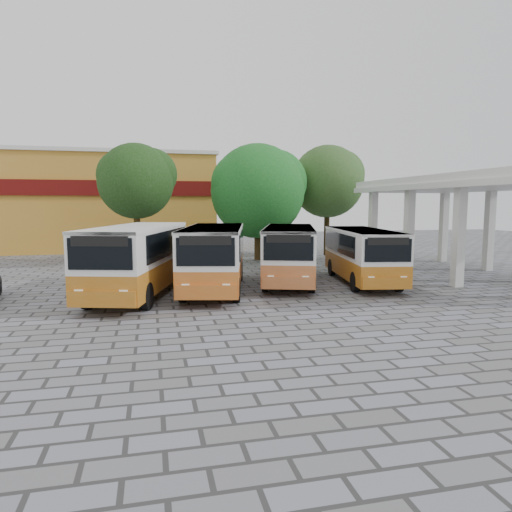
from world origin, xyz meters
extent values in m
plane|color=#5E5E5E|center=(0.00, 0.00, 0.00)|extent=(90.00, 90.00, 0.00)
cube|color=silver|center=(7.85, 10.50, 2.50)|extent=(0.45, 0.45, 5.00)
cube|color=silver|center=(13.15, 10.50, 2.50)|extent=(0.45, 0.45, 5.00)
cube|color=silver|center=(10.50, 4.00, 5.20)|extent=(6.60, 15.60, 0.40)
cube|color=silver|center=(10.50, 4.00, 4.85)|extent=(6.80, 15.80, 0.30)
cube|color=#BD8329|center=(-11.00, 26.00, 4.00)|extent=(20.00, 10.00, 8.00)
cube|color=#590C0A|center=(-11.00, 20.90, 5.20)|extent=(20.00, 0.20, 1.20)
cube|color=silver|center=(-11.00, 26.00, 8.15)|extent=(20.40, 10.40, 0.30)
cube|color=#B26817|center=(-6.97, 3.06, 0.94)|extent=(4.62, 8.65, 1.09)
cube|color=white|center=(-6.97, 3.06, 2.24)|extent=(4.62, 8.65, 1.52)
cube|color=white|center=(-6.97, 3.06, 2.94)|extent=(4.67, 8.66, 0.12)
cube|color=black|center=(-8.24, 3.06, 2.26)|extent=(1.89, 6.60, 1.09)
cube|color=black|center=(-5.71, 3.06, 2.26)|extent=(1.89, 6.60, 1.09)
cube|color=black|center=(-6.97, -1.10, 2.26)|extent=(2.16, 0.65, 1.09)
cube|color=black|center=(-6.97, -1.10, 2.69)|extent=(1.91, 0.59, 0.35)
cylinder|color=black|center=(-8.09, 0.37, 0.52)|extent=(0.29, 1.04, 1.04)
cylinder|color=black|center=(-5.86, 0.37, 0.52)|extent=(0.29, 1.04, 1.04)
cylinder|color=black|center=(-8.09, 5.75, 0.52)|extent=(0.29, 1.04, 1.04)
cylinder|color=black|center=(-5.86, 5.75, 0.52)|extent=(0.29, 1.04, 1.04)
cube|color=#C3611E|center=(-3.59, 3.52, 0.91)|extent=(4.07, 8.36, 1.05)
cube|color=white|center=(-3.59, 3.52, 2.17)|extent=(4.07, 8.36, 1.48)
cube|color=white|center=(-3.59, 3.52, 2.85)|extent=(4.12, 8.37, 0.12)
cube|color=black|center=(-4.82, 3.52, 2.19)|extent=(1.46, 6.49, 1.05)
cube|color=black|center=(-2.37, 3.52, 2.19)|extent=(1.46, 6.49, 1.05)
cube|color=black|center=(-3.59, -0.52, 2.19)|extent=(2.12, 0.51, 1.05)
cube|color=black|center=(-3.59, -0.52, 2.61)|extent=(1.88, 0.47, 0.34)
cylinder|color=black|center=(-4.68, 0.91, 0.50)|extent=(0.28, 1.00, 1.00)
cylinder|color=black|center=(-2.51, 0.91, 0.50)|extent=(0.28, 1.00, 1.00)
cylinder|color=black|center=(-4.68, 6.13, 0.50)|extent=(0.28, 1.00, 1.00)
cylinder|color=black|center=(-2.51, 6.13, 0.50)|extent=(0.28, 1.00, 1.00)
cube|color=#B8632F|center=(0.33, 4.68, 0.87)|extent=(4.55, 8.07, 1.01)
cube|color=white|center=(0.33, 4.68, 2.09)|extent=(4.55, 8.07, 1.42)
cube|color=white|center=(0.33, 4.68, 2.74)|extent=(4.60, 8.08, 0.12)
cube|color=black|center=(-0.85, 4.68, 2.11)|extent=(1.98, 6.09, 1.01)
cube|color=black|center=(1.51, 4.68, 2.11)|extent=(1.98, 6.09, 1.01)
cube|color=black|center=(0.33, 0.80, 2.11)|extent=(1.99, 0.68, 1.01)
cube|color=black|center=(0.33, 0.80, 2.51)|extent=(1.77, 0.61, 0.33)
cylinder|color=black|center=(-0.72, 2.17, 0.48)|extent=(0.27, 0.97, 0.97)
cylinder|color=black|center=(1.37, 2.17, 0.48)|extent=(0.27, 0.97, 0.97)
cylinder|color=black|center=(-0.72, 7.19, 0.48)|extent=(0.27, 0.97, 0.97)
cylinder|color=black|center=(1.37, 7.19, 0.48)|extent=(0.27, 0.97, 0.97)
cube|color=#B26515|center=(3.88, 3.81, 0.83)|extent=(3.45, 7.65, 0.97)
cube|color=white|center=(3.88, 3.81, 2.00)|extent=(3.45, 7.65, 1.36)
cube|color=white|center=(3.88, 3.81, 2.62)|extent=(3.49, 7.66, 0.11)
cube|color=black|center=(2.75, 3.81, 2.01)|extent=(1.09, 6.01, 0.97)
cube|color=black|center=(5.01, 3.81, 2.01)|extent=(1.09, 6.01, 0.97)
cube|color=black|center=(3.88, 0.10, 2.01)|extent=(1.96, 0.39, 0.97)
cube|color=black|center=(3.88, 0.10, 2.40)|extent=(1.74, 0.36, 0.31)
cylinder|color=black|center=(2.88, 1.41, 0.46)|extent=(0.26, 0.92, 0.92)
cylinder|color=black|center=(4.87, 1.41, 0.46)|extent=(0.26, 0.92, 0.92)
cylinder|color=black|center=(2.88, 6.21, 0.46)|extent=(0.26, 0.92, 0.92)
cylinder|color=black|center=(4.87, 6.21, 0.46)|extent=(0.26, 0.92, 0.92)
cylinder|color=#4B3413|center=(-7.27, 13.35, 1.88)|extent=(0.41, 0.41, 3.76)
sphere|color=#15380C|center=(-7.27, 13.35, 5.39)|extent=(4.81, 4.81, 4.81)
sphere|color=#15380C|center=(-6.31, 13.65, 5.87)|extent=(3.36, 3.36, 3.36)
sphere|color=#15380C|center=(-8.11, 13.15, 5.75)|extent=(3.12, 3.12, 3.12)
cylinder|color=#3D2C14|center=(0.90, 14.16, 1.86)|extent=(0.44, 0.44, 3.71)
sphere|color=#135D19|center=(0.90, 14.16, 4.83)|extent=(6.55, 6.55, 6.55)
sphere|color=#135D19|center=(2.21, 14.46, 5.48)|extent=(4.59, 4.59, 4.59)
sphere|color=#135D19|center=(-0.25, 13.96, 5.32)|extent=(4.26, 4.26, 4.26)
cylinder|color=black|center=(6.81, 15.99, 2.00)|extent=(0.42, 0.42, 4.01)
sphere|color=#294C1B|center=(6.81, 15.99, 5.65)|extent=(5.49, 5.49, 5.49)
sphere|color=#294C1B|center=(7.91, 16.29, 6.20)|extent=(3.85, 3.85, 3.85)
sphere|color=#294C1B|center=(5.85, 15.79, 6.06)|extent=(3.57, 3.57, 3.57)
camera|label=1|loc=(-6.37, -17.05, 3.94)|focal=32.00mm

